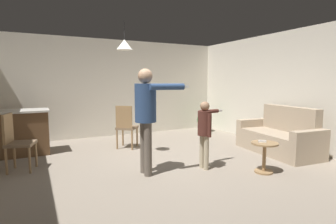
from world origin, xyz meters
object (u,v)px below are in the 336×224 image
object	(u,v)px
dining_chair_by_counter	(16,140)
person_child	(205,127)
couch_floral	(279,137)
side_table_by_couch	(264,154)
person_adult	(146,110)
kitchen_counter	(17,133)
spare_remote_on_table	(262,141)
potted_plant_corner	(204,119)
dining_chair_near_wall	(126,125)

from	to	relation	value
dining_chair_by_counter	person_child	bearing A→B (deg)	81.50
person_child	dining_chair_by_counter	bearing A→B (deg)	-116.99
couch_floral	side_table_by_couch	bearing A→B (deg)	127.21
couch_floral	person_adult	size ratio (longest dim) A/B	1.07
kitchen_counter	person_adult	size ratio (longest dim) A/B	0.72
spare_remote_on_table	potted_plant_corner	bearing A→B (deg)	70.19
dining_chair_near_wall	person_adult	bearing A→B (deg)	-58.63
side_table_by_couch	person_adult	distance (m)	2.12
couch_floral	dining_chair_by_counter	bearing A→B (deg)	82.23
kitchen_counter	dining_chair_near_wall	bearing A→B (deg)	-12.33
couch_floral	person_child	distance (m)	2.12
dining_chair_near_wall	couch_floral	bearing A→B (deg)	5.73
couch_floral	dining_chair_near_wall	xyz separation A→B (m)	(-2.86, 1.85, 0.21)
spare_remote_on_table	person_child	bearing A→B (deg)	141.74
person_adult	spare_remote_on_table	size ratio (longest dim) A/B	13.45
dining_chair_near_wall	potted_plant_corner	bearing A→B (deg)	57.02
kitchen_counter	dining_chair_by_counter	size ratio (longest dim) A/B	1.26
couch_floral	spare_remote_on_table	size ratio (longest dim) A/B	14.42
side_table_by_couch	person_adult	size ratio (longest dim) A/B	0.30
person_adult	spare_remote_on_table	distance (m)	2.02
couch_floral	person_adult	world-z (taller)	person_adult
dining_chair_near_wall	spare_remote_on_table	size ratio (longest dim) A/B	7.69
person_adult	dining_chair_near_wall	size ratio (longest dim) A/B	1.75
potted_plant_corner	dining_chair_near_wall	bearing A→B (deg)	-161.54
dining_chair_by_counter	dining_chair_near_wall	world-z (taller)	same
person_child	potted_plant_corner	bearing A→B (deg)	143.22
dining_chair_by_counter	potted_plant_corner	world-z (taller)	dining_chair_by_counter
couch_floral	dining_chair_near_wall	bearing A→B (deg)	62.83
kitchen_counter	side_table_by_couch	xyz separation A→B (m)	(3.78, -3.12, -0.15)
kitchen_counter	person_adult	distance (m)	3.08
couch_floral	spare_remote_on_table	world-z (taller)	couch_floral
kitchen_counter	person_child	distance (m)	3.91
couch_floral	dining_chair_by_counter	xyz separation A→B (m)	(-5.03, 1.20, 0.21)
side_table_by_couch	person_adult	xyz separation A→B (m)	(-1.80, 0.84, 0.76)
side_table_by_couch	dining_chair_near_wall	xyz separation A→B (m)	(-1.57, 2.64, 0.22)
person_adult	dining_chair_by_counter	world-z (taller)	person_adult
person_adult	spare_remote_on_table	xyz separation A→B (m)	(1.77, -0.81, -0.55)
person_child	spare_remote_on_table	bearing A→B (deg)	49.53
person_adult	person_child	distance (m)	1.09
couch_floral	person_child	size ratio (longest dim) A/B	1.56
person_child	dining_chair_by_counter	distance (m)	3.26
couch_floral	potted_plant_corner	size ratio (longest dim) A/B	2.71
dining_chair_by_counter	potted_plant_corner	size ratio (longest dim) A/B	1.45
dining_chair_near_wall	spare_remote_on_table	bearing A→B (deg)	-20.79
potted_plant_corner	kitchen_counter	bearing A→B (deg)	-174.77
person_adult	potted_plant_corner	world-z (taller)	person_adult
side_table_by_couch	person_child	bearing A→B (deg)	141.18
couch_floral	dining_chair_near_wall	size ratio (longest dim) A/B	1.88
side_table_by_couch	person_child	size ratio (longest dim) A/B	0.43
person_child	dining_chair_near_wall	world-z (taller)	person_child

